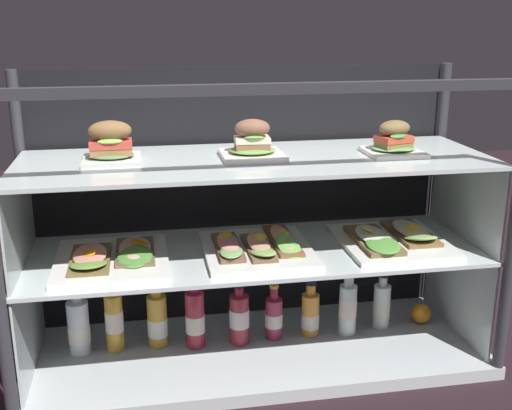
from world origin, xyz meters
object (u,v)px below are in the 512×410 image
at_px(plated_roll_sandwich_far_left, 252,145).
at_px(open_sandwich_tray_right_of_center, 257,247).
at_px(juice_bottle_tucked_behind, 274,317).
at_px(juice_bottle_front_second, 310,314).
at_px(orange_fruit_beside_bottles, 421,313).
at_px(juice_bottle_front_right_end, 239,318).
at_px(juice_bottle_front_left_end, 348,307).
at_px(juice_bottle_near_post, 157,320).
at_px(open_sandwich_tray_mid_left, 392,239).
at_px(juice_bottle_back_center, 195,318).
at_px(open_sandwich_tray_mid_right, 112,258).
at_px(plated_roll_sandwich_left_of_center, 111,145).
at_px(juice_bottle_front_fourth, 79,327).
at_px(plated_roll_sandwich_far_right, 394,142).
at_px(juice_bottle_back_left, 114,321).
at_px(juice_bottle_front_middle, 382,306).

relative_size(plated_roll_sandwich_far_left, open_sandwich_tray_right_of_center, 0.51).
bearing_deg(open_sandwich_tray_right_of_center, juice_bottle_tucked_behind, 47.43).
distance_m(juice_bottle_front_second, orange_fruit_beside_bottles, 0.42).
xyz_separation_m(juice_bottle_front_right_end, juice_bottle_front_left_end, (0.38, -0.00, 0.01)).
xyz_separation_m(open_sandwich_tray_right_of_center, juice_bottle_near_post, (-0.32, 0.10, -0.28)).
distance_m(open_sandwich_tray_mid_left, juice_bottle_tucked_behind, 0.49).
bearing_deg(juice_bottle_back_center, plated_roll_sandwich_far_left, -14.08).
bearing_deg(open_sandwich_tray_mid_left, juice_bottle_front_second, 160.63).
bearing_deg(open_sandwich_tray_mid_right, plated_roll_sandwich_left_of_center, 74.73).
height_order(juice_bottle_near_post, juice_bottle_front_second, juice_bottle_near_post).
height_order(open_sandwich_tray_mid_right, juice_bottle_near_post, open_sandwich_tray_mid_right).
bearing_deg(juice_bottle_near_post, open_sandwich_tray_right_of_center, -17.37).
bearing_deg(juice_bottle_front_left_end, plated_roll_sandwich_far_left, -173.42).
bearing_deg(juice_bottle_back_center, juice_bottle_front_right_end, -1.88).
xyz_separation_m(plated_roll_sandwich_left_of_center, juice_bottle_front_left_end, (0.77, 0.01, -0.60)).
height_order(juice_bottle_front_fourth, juice_bottle_back_center, juice_bottle_back_center).
bearing_deg(juice_bottle_front_second, juice_bottle_front_left_end, -6.88).
relative_size(juice_bottle_back_center, juice_bottle_front_second, 1.20).
bearing_deg(juice_bottle_near_post, juice_bottle_front_second, -2.07).
bearing_deg(juice_bottle_tucked_behind, juice_bottle_front_fourth, 178.37).
height_order(open_sandwich_tray_mid_left, juice_bottle_back_center, open_sandwich_tray_mid_left).
distance_m(plated_roll_sandwich_far_right, juice_bottle_front_right_end, 0.78).
relative_size(plated_roll_sandwich_far_right, juice_bottle_back_left, 0.72).
xyz_separation_m(juice_bottle_back_center, orange_fruit_beside_bottles, (0.82, 0.02, -0.07)).
bearing_deg(juice_bottle_front_middle, juice_bottle_tucked_behind, -178.75).
bearing_deg(plated_roll_sandwich_far_right, juice_bottle_front_second, 161.47).
height_order(open_sandwich_tray_mid_right, juice_bottle_front_left_end, open_sandwich_tray_mid_right).
bearing_deg(open_sandwich_tray_mid_left, open_sandwich_tray_right_of_center, 179.29).
bearing_deg(plated_roll_sandwich_left_of_center, plated_roll_sandwich_far_left, -3.71).
xyz_separation_m(plated_roll_sandwich_left_of_center, juice_bottle_near_post, (0.11, 0.05, -0.61)).
distance_m(juice_bottle_front_middle, orange_fruit_beside_bottles, 0.16).
distance_m(juice_bottle_tucked_behind, juice_bottle_front_middle, 0.39).
distance_m(plated_roll_sandwich_far_left, orange_fruit_beside_bottles, 0.92).
height_order(juice_bottle_front_fourth, juice_bottle_front_second, juice_bottle_front_fourth).
relative_size(plated_roll_sandwich_far_left, orange_fruit_beside_bottles, 2.65).
relative_size(open_sandwich_tray_right_of_center, juice_bottle_front_left_end, 1.58).
distance_m(juice_bottle_front_second, juice_bottle_front_left_end, 0.13).
xyz_separation_m(plated_roll_sandwich_far_left, plated_roll_sandwich_far_right, (0.45, -0.02, -0.00)).
bearing_deg(juice_bottle_front_right_end, juice_bottle_near_post, 173.31).
distance_m(plated_roll_sandwich_left_of_center, open_sandwich_tray_mid_left, 0.95).
relative_size(juice_bottle_near_post, juice_bottle_front_right_end, 1.09).
relative_size(open_sandwich_tray_mid_right, juice_bottle_near_post, 1.58).
xyz_separation_m(open_sandwich_tray_right_of_center, juice_bottle_front_right_end, (-0.05, 0.07, -0.28)).
bearing_deg(open_sandwich_tray_mid_right, juice_bottle_near_post, 40.05).
relative_size(plated_roll_sandwich_left_of_center, juice_bottle_near_post, 0.72).
height_order(juice_bottle_front_left_end, orange_fruit_beside_bottles, juice_bottle_front_left_end).
distance_m(juice_bottle_back_center, juice_bottle_front_middle, 0.67).
bearing_deg(open_sandwich_tray_right_of_center, juice_bottle_near_post, 162.63).
distance_m(juice_bottle_near_post, juice_bottle_tucked_behind, 0.40).
relative_size(juice_bottle_back_left, juice_bottle_front_middle, 1.16).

